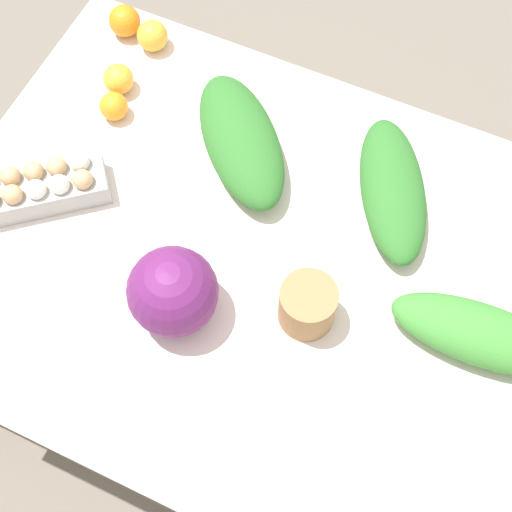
{
  "coord_description": "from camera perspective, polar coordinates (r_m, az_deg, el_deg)",
  "views": [
    {
      "loc": [
        0.26,
        -0.57,
        2.09
      ],
      "look_at": [
        0.0,
        0.0,
        0.77
      ],
      "focal_mm": 50.0,
      "sensor_mm": 36.0,
      "label": 1
    }
  ],
  "objects": [
    {
      "name": "orange_0",
      "position": [
        1.84,
        -10.48,
        18.01
      ],
      "size": [
        0.08,
        0.08,
        0.08
      ],
      "primitive_type": "sphere",
      "color": "orange",
      "rests_on": "dining_table"
    },
    {
      "name": "dining_table",
      "position": [
        1.57,
        0.0,
        -1.73
      ],
      "size": [
        1.36,
        1.02,
        0.75
      ],
      "color": "silver",
      "rests_on": "ground_plane"
    },
    {
      "name": "orange_1",
      "position": [
        1.79,
        -8.29,
        17.04
      ],
      "size": [
        0.07,
        0.07,
        0.07
      ],
      "primitive_type": "sphere",
      "color": "#F9A833",
      "rests_on": "dining_table"
    },
    {
      "name": "greens_bunch_kale",
      "position": [
        1.57,
        -1.2,
        9.22
      ],
      "size": [
        0.36,
        0.37,
        0.1
      ],
      "primitive_type": "ellipsoid",
      "rotation": [
        0.0,
        0.0,
        5.45
      ],
      "color": "#2D6B28",
      "rests_on": "dining_table"
    },
    {
      "name": "orange_2",
      "position": [
        1.72,
        -10.95,
        13.73
      ],
      "size": [
        0.07,
        0.07,
        0.07
      ],
      "primitive_type": "sphere",
      "color": "#F9A833",
      "rests_on": "dining_table"
    },
    {
      "name": "orange_3",
      "position": [
        1.68,
        -11.32,
        11.67
      ],
      "size": [
        0.07,
        0.07,
        0.07
      ],
      "primitive_type": "sphere",
      "color": "orange",
      "rests_on": "dining_table"
    },
    {
      "name": "greens_bunch_chard",
      "position": [
        1.54,
        10.86,
        5.25
      ],
      "size": [
        0.28,
        0.38,
        0.08
      ],
      "primitive_type": "ellipsoid",
      "rotation": [
        0.0,
        0.0,
        5.18
      ],
      "color": "#2D6B28",
      "rests_on": "dining_table"
    },
    {
      "name": "ground_plane",
      "position": [
        2.19,
        0.0,
        -8.73
      ],
      "size": [
        8.0,
        8.0,
        0.0
      ],
      "primitive_type": "plane",
      "color": "#70665B"
    },
    {
      "name": "greens_bunch_scallion",
      "position": [
        1.44,
        17.57,
        -6.01
      ],
      "size": [
        0.36,
        0.15,
        0.09
      ],
      "primitive_type": "ellipsoid",
      "rotation": [
        0.0,
        0.0,
        3.21
      ],
      "color": "#3D8433",
      "rests_on": "dining_table"
    },
    {
      "name": "cabbage_purple",
      "position": [
        1.37,
        -6.68,
        -2.85
      ],
      "size": [
        0.18,
        0.18,
        0.18
      ],
      "primitive_type": "sphere",
      "color": "#601E5B",
      "rests_on": "dining_table"
    },
    {
      "name": "paper_bag",
      "position": [
        1.39,
        4.14,
        -3.95
      ],
      "size": [
        0.11,
        0.11,
        0.11
      ],
      "primitive_type": "cylinder",
      "color": "#997047",
      "rests_on": "dining_table"
    },
    {
      "name": "egg_carton",
      "position": [
        1.59,
        -17.01,
        5.27
      ],
      "size": [
        0.29,
        0.26,
        0.09
      ],
      "rotation": [
        0.0,
        0.0,
        0.68
      ],
      "color": "#A8A8A3",
      "rests_on": "dining_table"
    }
  ]
}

